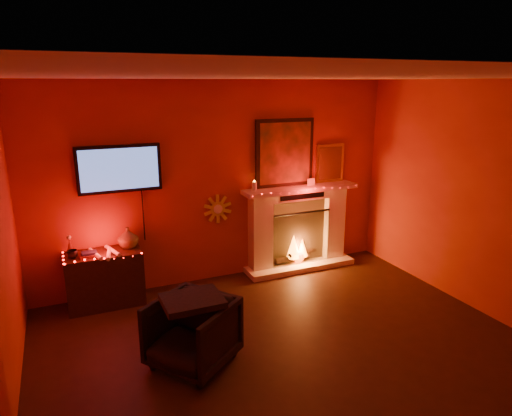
{
  "coord_description": "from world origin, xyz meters",
  "views": [
    {
      "loc": [
        -1.96,
        -3.19,
        2.66
      ],
      "look_at": [
        0.18,
        1.7,
        1.18
      ],
      "focal_mm": 32.0,
      "sensor_mm": 36.0,
      "label": 1
    }
  ],
  "objects_px": {
    "fireplace": "(298,220)",
    "console_table": "(106,276)",
    "sunburst_clock": "(218,209)",
    "armchair": "(192,333)",
    "tv": "(119,169)"
  },
  "relations": [
    {
      "from": "fireplace",
      "to": "tv",
      "type": "xyz_separation_m",
      "value": [
        -2.44,
        0.06,
        0.92
      ]
    },
    {
      "from": "armchair",
      "to": "fireplace",
      "type": "bearing_deg",
      "value": 92.7
    },
    {
      "from": "tv",
      "to": "console_table",
      "type": "xyz_separation_m",
      "value": [
        -0.29,
        -0.19,
        -1.27
      ]
    },
    {
      "from": "fireplace",
      "to": "tv",
      "type": "bearing_deg",
      "value": 178.5
    },
    {
      "from": "console_table",
      "to": "armchair",
      "type": "bearing_deg",
      "value": -69.07
    },
    {
      "from": "fireplace",
      "to": "sunburst_clock",
      "type": "distance_m",
      "value": 1.23
    },
    {
      "from": "fireplace",
      "to": "sunburst_clock",
      "type": "bearing_deg",
      "value": 175.63
    },
    {
      "from": "sunburst_clock",
      "to": "console_table",
      "type": "xyz_separation_m",
      "value": [
        -1.53,
        -0.22,
        -0.62
      ]
    },
    {
      "from": "fireplace",
      "to": "console_table",
      "type": "height_order",
      "value": "fireplace"
    },
    {
      "from": "armchair",
      "to": "sunburst_clock",
      "type": "bearing_deg",
      "value": 116.57
    },
    {
      "from": "armchair",
      "to": "tv",
      "type": "bearing_deg",
      "value": 153.28
    },
    {
      "from": "console_table",
      "to": "armchair",
      "type": "height_order",
      "value": "console_table"
    },
    {
      "from": "tv",
      "to": "sunburst_clock",
      "type": "bearing_deg",
      "value": 1.24
    },
    {
      "from": "sunburst_clock",
      "to": "armchair",
      "type": "relative_size",
      "value": 0.54
    },
    {
      "from": "fireplace",
      "to": "armchair",
      "type": "relative_size",
      "value": 2.96
    }
  ]
}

